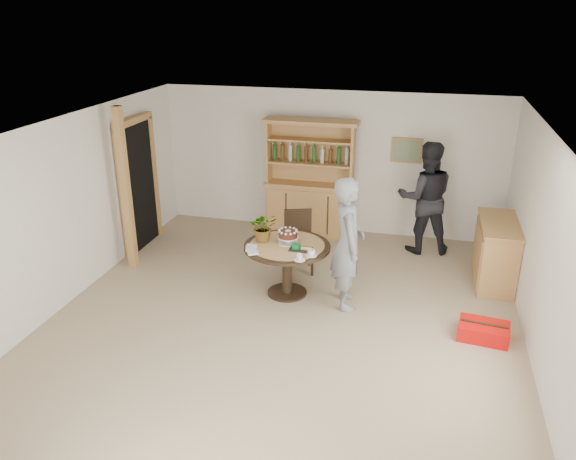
# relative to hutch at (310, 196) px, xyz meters

# --- Properties ---
(ground) EXTENTS (7.00, 7.00, 0.00)m
(ground) POSITION_rel_hutch_xyz_m (0.30, -3.24, -0.69)
(ground) COLOR tan
(ground) RESTS_ON ground
(room_shell) EXTENTS (6.04, 7.04, 2.52)m
(room_shell) POSITION_rel_hutch_xyz_m (0.30, -3.23, 1.05)
(room_shell) COLOR white
(room_shell) RESTS_ON ground
(doorway) EXTENTS (0.13, 1.10, 2.18)m
(doorway) POSITION_rel_hutch_xyz_m (-2.63, -1.24, 0.42)
(doorway) COLOR black
(doorway) RESTS_ON ground
(pine_post) EXTENTS (0.12, 0.12, 2.50)m
(pine_post) POSITION_rel_hutch_xyz_m (-2.40, -2.04, 0.56)
(pine_post) COLOR tan
(pine_post) RESTS_ON ground
(hutch) EXTENTS (1.62, 0.54, 2.04)m
(hutch) POSITION_rel_hutch_xyz_m (0.00, 0.00, 0.00)
(hutch) COLOR tan
(hutch) RESTS_ON ground
(sideboard) EXTENTS (0.54, 1.26, 0.94)m
(sideboard) POSITION_rel_hutch_xyz_m (3.04, -1.24, -0.22)
(sideboard) COLOR tan
(sideboard) RESTS_ON ground
(dining_table) EXTENTS (1.20, 1.20, 0.76)m
(dining_table) POSITION_rel_hutch_xyz_m (0.17, -2.34, -0.08)
(dining_table) COLOR black
(dining_table) RESTS_ON ground
(dining_chair) EXTENTS (0.54, 0.54, 0.95)m
(dining_chair) POSITION_rel_hutch_xyz_m (0.14, -1.52, -0.15)
(dining_chair) COLOR black
(dining_chair) RESTS_ON ground
(birthday_cake) EXTENTS (0.30, 0.30, 0.20)m
(birthday_cake) POSITION_rel_hutch_xyz_m (0.17, -2.29, 0.19)
(birthday_cake) COLOR white
(birthday_cake) RESTS_ON dining_table
(flower_vase) EXTENTS (0.47, 0.44, 0.42)m
(flower_vase) POSITION_rel_hutch_xyz_m (-0.18, -2.29, 0.28)
(flower_vase) COLOR #3F7233
(flower_vase) RESTS_ON dining_table
(gift_tray) EXTENTS (0.30, 0.20, 0.08)m
(gift_tray) POSITION_rel_hutch_xyz_m (0.39, -2.47, 0.10)
(gift_tray) COLOR black
(gift_tray) RESTS_ON dining_table
(coffee_cup_a) EXTENTS (0.15, 0.15, 0.09)m
(coffee_cup_a) POSITION_rel_hutch_xyz_m (0.57, -2.62, 0.11)
(coffee_cup_a) COLOR white
(coffee_cup_a) RESTS_ON dining_table
(coffee_cup_b) EXTENTS (0.15, 0.15, 0.08)m
(coffee_cup_b) POSITION_rel_hutch_xyz_m (0.45, -2.79, 0.11)
(coffee_cup_b) COLOR white
(coffee_cup_b) RESTS_ON dining_table
(napkins) EXTENTS (0.24, 0.33, 0.03)m
(napkins) POSITION_rel_hutch_xyz_m (-0.24, -2.66, 0.09)
(napkins) COLOR white
(napkins) RESTS_ON dining_table
(teen_boy) EXTENTS (0.59, 0.75, 1.81)m
(teen_boy) POSITION_rel_hutch_xyz_m (1.02, -2.44, 0.22)
(teen_boy) COLOR slate
(teen_boy) RESTS_ON ground
(adult_person) EXTENTS (1.01, 0.86, 1.85)m
(adult_person) POSITION_rel_hutch_xyz_m (1.97, -0.33, 0.24)
(adult_person) COLOR black
(adult_person) RESTS_ON ground
(red_suitcase) EXTENTS (0.64, 0.47, 0.21)m
(red_suitcase) POSITION_rel_hutch_xyz_m (2.80, -2.88, -0.59)
(red_suitcase) COLOR red
(red_suitcase) RESTS_ON ground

